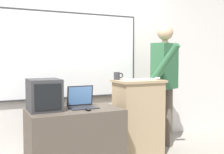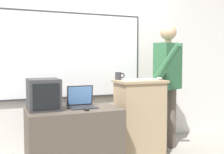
% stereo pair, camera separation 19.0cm
% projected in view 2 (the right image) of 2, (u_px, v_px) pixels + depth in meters
% --- Properties ---
extents(back_wall, '(6.40, 0.17, 2.64)m').
position_uv_depth(back_wall, '(83.00, 56.00, 4.12)').
color(back_wall, silver).
rests_on(back_wall, ground_plane).
extents(lectern_podium, '(0.62, 0.42, 1.00)m').
position_uv_depth(lectern_podium, '(140.00, 119.00, 3.60)').
color(lectern_podium, tan).
rests_on(lectern_podium, ground_plane).
extents(side_desk, '(1.02, 0.56, 0.72)m').
position_uv_depth(side_desk, '(74.00, 141.00, 3.13)').
color(side_desk, '#4C4238').
rests_on(side_desk, ground_plane).
extents(person_presenter, '(0.57, 0.67, 1.76)m').
position_uv_depth(person_presenter, '(168.00, 77.00, 3.90)').
color(person_presenter, brown).
rests_on(person_presenter, ground_plane).
extents(laptop, '(0.31, 0.24, 0.25)m').
position_uv_depth(laptop, '(81.00, 100.00, 3.22)').
color(laptop, '#28282D').
rests_on(laptop, side_desk).
extents(wireless_keyboard, '(0.44, 0.12, 0.02)m').
position_uv_depth(wireless_keyboard, '(141.00, 80.00, 3.51)').
color(wireless_keyboard, silver).
rests_on(wireless_keyboard, lectern_podium).
extents(computer_mouse_by_laptop, '(0.06, 0.10, 0.03)m').
position_uv_depth(computer_mouse_by_laptop, '(87.00, 109.00, 3.02)').
color(computer_mouse_by_laptop, black).
rests_on(computer_mouse_by_laptop, side_desk).
extents(computer_mouse_by_keyboard, '(0.06, 0.10, 0.03)m').
position_uv_depth(computer_mouse_by_keyboard, '(159.00, 78.00, 3.62)').
color(computer_mouse_by_keyboard, silver).
rests_on(computer_mouse_by_keyboard, lectern_podium).
extents(crt_monitor, '(0.33, 0.38, 0.34)m').
position_uv_depth(crt_monitor, '(43.00, 94.00, 3.04)').
color(crt_monitor, '#333335').
rests_on(crt_monitor, side_desk).
extents(coffee_mug, '(0.13, 0.08, 0.10)m').
position_uv_depth(coffee_mug, '(119.00, 76.00, 3.61)').
color(coffee_mug, '#333338').
rests_on(coffee_mug, lectern_podium).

